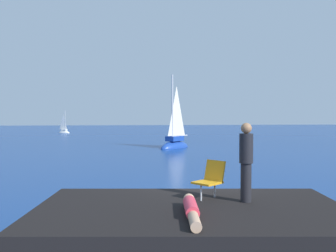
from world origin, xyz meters
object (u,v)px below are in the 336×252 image
at_px(sailboat_near, 175,144).
at_px(sailboat_far, 64,132).
at_px(beach_chair, 211,178).
at_px(person_standing, 246,160).
at_px(person_sunbather, 192,209).

height_order(sailboat_near, sailboat_far, sailboat_near).
bearing_deg(beach_chair, person_standing, 108.20).
xyz_separation_m(sailboat_near, person_standing, (-1.25, -22.27, 1.47)).
bearing_deg(person_sunbather, sailboat_near, 179.01).
bearing_deg(person_standing, sailboat_far, -149.33).
distance_m(sailboat_far, person_sunbather, 49.35).
height_order(sailboat_near, person_sunbather, sailboat_near).
xyz_separation_m(person_sunbather, person_standing, (1.28, 0.92, 0.75)).
bearing_deg(sailboat_near, sailboat_far, -110.32).
distance_m(person_sunbather, beach_chair, 1.51).
height_order(sailboat_near, beach_chair, sailboat_near).
bearing_deg(sailboat_far, person_sunbather, -48.39).
bearing_deg(sailboat_far, person_standing, -46.69).
relative_size(sailboat_far, person_standing, 2.18).
bearing_deg(sailboat_near, person_standing, 39.13).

